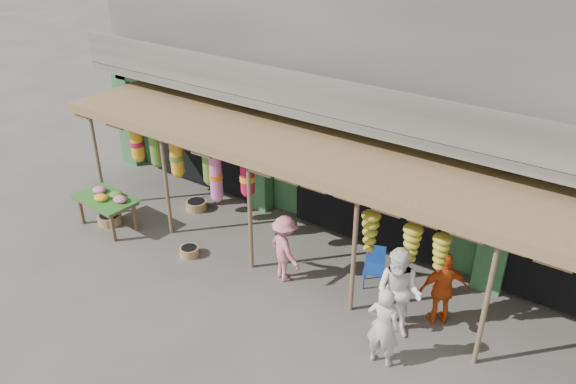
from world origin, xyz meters
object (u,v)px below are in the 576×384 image
Objects in this scene: person_front at (383,327)px; person_shopper at (285,249)px; flower_table at (107,200)px; blue_chair at (375,264)px; person_vendor at (443,289)px; person_right at (398,293)px.

person_front is 1.06× the size of person_shopper.
person_shopper reaches higher than flower_table.
blue_chair is 1.66m from person_vendor.
blue_chair is 0.58× the size of person_shopper.
flower_table is 6.64m from blue_chair.
person_vendor reaches higher than blue_chair.
person_front reaches higher than person_vendor.
flower_table is 7.47m from person_right.
person_right reaches higher than person_front.
person_right reaches higher than person_shopper.
person_vendor is at bearing -32.91° from blue_chair.
blue_chair is 0.48× the size of person_right.
person_shopper reaches higher than blue_chair.
flower_table is at bearing -31.96° from person_vendor.
blue_chair is 0.55× the size of person_front.
flower_table is 1.07× the size of person_shopper.
person_front reaches higher than flower_table.
flower_table is 0.88× the size of person_right.
flower_table is 4.84m from person_shopper.
person_vendor reaches higher than flower_table.
blue_chair is 0.56× the size of person_vendor.
person_shopper is (-2.66, 0.19, -0.16)m from person_right.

